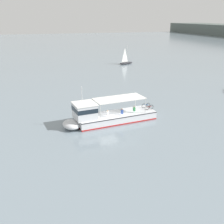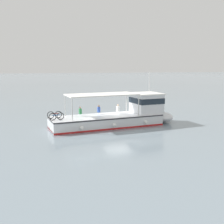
% 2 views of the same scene
% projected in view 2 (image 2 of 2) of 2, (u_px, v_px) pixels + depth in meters
% --- Properties ---
extents(ground_plane, '(400.00, 400.00, 0.00)m').
position_uv_depth(ground_plane, '(117.00, 125.00, 27.36)').
color(ground_plane, gray).
extents(ferry_main, '(4.64, 13.02, 5.32)m').
position_uv_depth(ferry_main, '(121.00, 115.00, 27.27)').
color(ferry_main, silver).
rests_on(ferry_main, ground).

